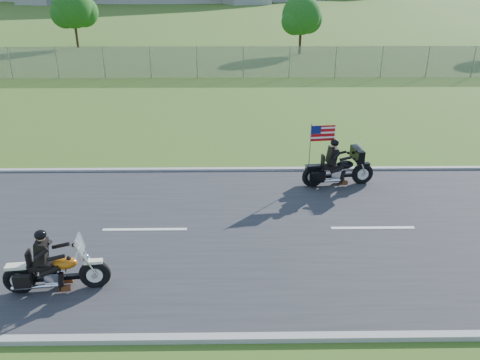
{
  "coord_description": "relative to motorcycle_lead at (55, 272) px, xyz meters",
  "views": [
    {
      "loc": [
        0.35,
        -10.72,
        6.14
      ],
      "look_at": [
        0.5,
        0.0,
        1.44
      ],
      "focal_mm": 35.0,
      "sensor_mm": 36.0,
      "label": 1
    }
  ],
  "objects": [
    {
      "name": "ground",
      "position": [
        3.4,
        2.51,
        -0.47
      ],
      "size": [
        420.0,
        420.0,
        0.0
      ],
      "primitive_type": "plane",
      "color": "#3A581B",
      "rests_on": "ground"
    },
    {
      "name": "road",
      "position": [
        3.4,
        2.51,
        -0.45
      ],
      "size": [
        120.0,
        8.0,
        0.04
      ],
      "primitive_type": "cube",
      "color": "#28282B",
      "rests_on": "ground"
    },
    {
      "name": "curb_north",
      "position": [
        3.4,
        6.56,
        -0.42
      ],
      "size": [
        120.0,
        0.18,
        0.12
      ],
      "primitive_type": "cube",
      "color": "#9E9B93",
      "rests_on": "ground"
    },
    {
      "name": "curb_south",
      "position": [
        3.4,
        -1.54,
        -0.42
      ],
      "size": [
        120.0,
        0.18,
        0.12
      ],
      "primitive_type": "cube",
      "color": "#9E9B93",
      "rests_on": "ground"
    },
    {
      "name": "fence",
      "position": [
        -1.6,
        22.51,
        0.53
      ],
      "size": [
        60.0,
        0.03,
        2.0
      ],
      "primitive_type": "cube",
      "color": "gray",
      "rests_on": "ground"
    },
    {
      "name": "tree_fence_near",
      "position": [
        9.45,
        32.55,
        2.5
      ],
      "size": [
        3.52,
        3.28,
        4.75
      ],
      "color": "#382316",
      "rests_on": "ground"
    },
    {
      "name": "tree_fence_mid",
      "position": [
        -10.55,
        36.55,
        2.83
      ],
      "size": [
        3.96,
        3.69,
        5.3
      ],
      "color": "#382316",
      "rests_on": "ground"
    },
    {
      "name": "motorcycle_lead",
      "position": [
        0.0,
        0.0,
        0.0
      ],
      "size": [
        2.2,
        0.68,
        1.48
      ],
      "rotation": [
        0.0,
        0.0,
        0.11
      ],
      "color": "black",
      "rests_on": "ground"
    },
    {
      "name": "motorcycle_follow",
      "position": [
        7.02,
        5.31,
        0.06
      ],
      "size": [
        2.33,
        0.84,
        1.94
      ],
      "rotation": [
        0.0,
        0.0,
        0.12
      ],
      "color": "black",
      "rests_on": "ground"
    }
  ]
}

